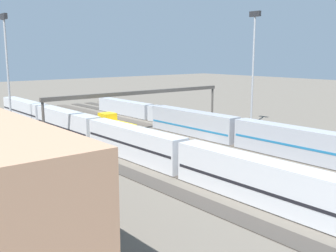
{
  "coord_description": "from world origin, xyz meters",
  "views": [
    {
      "loc": [
        -51.75,
        49.5,
        16.48
      ],
      "look_at": [
        7.28,
        0.75,
        2.5
      ],
      "focal_mm": 41.9,
      "sensor_mm": 36.0,
      "label": 1
    }
  ],
  "objects_px": {
    "train_on_track_7": "(96,132)",
    "signal_gantry": "(141,95)",
    "train_on_track_3": "(296,143)",
    "light_mast_1": "(7,56)",
    "train_on_track_6": "(115,130)",
    "light_mast_2": "(254,54)",
    "train_on_track_2": "(263,133)"
  },
  "relations": [
    {
      "from": "train_on_track_7",
      "to": "signal_gantry",
      "type": "bearing_deg",
      "value": -66.9
    },
    {
      "from": "train_on_track_3",
      "to": "light_mast_1",
      "type": "distance_m",
      "value": 61.48
    },
    {
      "from": "train_on_track_6",
      "to": "light_mast_1",
      "type": "height_order",
      "value": "light_mast_1"
    },
    {
      "from": "train_on_track_6",
      "to": "signal_gantry",
      "type": "distance_m",
      "value": 12.55
    },
    {
      "from": "light_mast_1",
      "to": "light_mast_2",
      "type": "height_order",
      "value": "light_mast_2"
    },
    {
      "from": "light_mast_1",
      "to": "light_mast_2",
      "type": "bearing_deg",
      "value": -123.3
    },
    {
      "from": "train_on_track_7",
      "to": "light_mast_1",
      "type": "bearing_deg",
      "value": 15.77
    },
    {
      "from": "train_on_track_3",
      "to": "light_mast_2",
      "type": "xyz_separation_m",
      "value": [
        23.67,
        -18.44,
        14.12
      ]
    },
    {
      "from": "train_on_track_2",
      "to": "light_mast_1",
      "type": "relative_size",
      "value": 4.59
    },
    {
      "from": "train_on_track_2",
      "to": "signal_gantry",
      "type": "bearing_deg",
      "value": 21.85
    },
    {
      "from": "signal_gantry",
      "to": "train_on_track_7",
      "type": "bearing_deg",
      "value": 113.1
    },
    {
      "from": "light_mast_1",
      "to": "light_mast_2",
      "type": "relative_size",
      "value": 0.96
    },
    {
      "from": "train_on_track_3",
      "to": "signal_gantry",
      "type": "relative_size",
      "value": 1.59
    },
    {
      "from": "train_on_track_3",
      "to": "train_on_track_7",
      "type": "bearing_deg",
      "value": 34.9
    },
    {
      "from": "train_on_track_7",
      "to": "train_on_track_3",
      "type": "bearing_deg",
      "value": -145.1
    },
    {
      "from": "train_on_track_2",
      "to": "train_on_track_6",
      "type": "xyz_separation_m",
      "value": [
        19.87,
        20.0,
        0.08
      ]
    },
    {
      "from": "train_on_track_3",
      "to": "train_on_track_6",
      "type": "relative_size",
      "value": 7.14
    },
    {
      "from": "train_on_track_3",
      "to": "light_mast_1",
      "type": "relative_size",
      "value": 2.86
    },
    {
      "from": "train_on_track_3",
      "to": "train_on_track_2",
      "type": "height_order",
      "value": "train_on_track_3"
    },
    {
      "from": "train_on_track_7",
      "to": "light_mast_1",
      "type": "height_order",
      "value": "light_mast_1"
    },
    {
      "from": "train_on_track_2",
      "to": "light_mast_2",
      "type": "height_order",
      "value": "light_mast_2"
    },
    {
      "from": "signal_gantry",
      "to": "light_mast_2",
      "type": "bearing_deg",
      "value": -115.93
    },
    {
      "from": "train_on_track_3",
      "to": "light_mast_1",
      "type": "bearing_deg",
      "value": 26.78
    },
    {
      "from": "light_mast_2",
      "to": "train_on_track_2",
      "type": "bearing_deg",
      "value": 135.23
    },
    {
      "from": "train_on_track_3",
      "to": "light_mast_2",
      "type": "height_order",
      "value": "light_mast_2"
    },
    {
      "from": "train_on_track_2",
      "to": "signal_gantry",
      "type": "height_order",
      "value": "signal_gantry"
    },
    {
      "from": "train_on_track_2",
      "to": "train_on_track_7",
      "type": "height_order",
      "value": "train_on_track_7"
    },
    {
      "from": "signal_gantry",
      "to": "light_mast_1",
      "type": "bearing_deg",
      "value": 50.01
    },
    {
      "from": "train_on_track_6",
      "to": "train_on_track_7",
      "type": "distance_m",
      "value": 5.19
    },
    {
      "from": "train_on_track_6",
      "to": "train_on_track_7",
      "type": "xyz_separation_m",
      "value": [
        -1.33,
        5.0,
        0.44
      ]
    },
    {
      "from": "train_on_track_2",
      "to": "light_mast_2",
      "type": "relative_size",
      "value": 4.4
    },
    {
      "from": "train_on_track_7",
      "to": "light_mast_2",
      "type": "distance_m",
      "value": 41.25
    }
  ]
}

